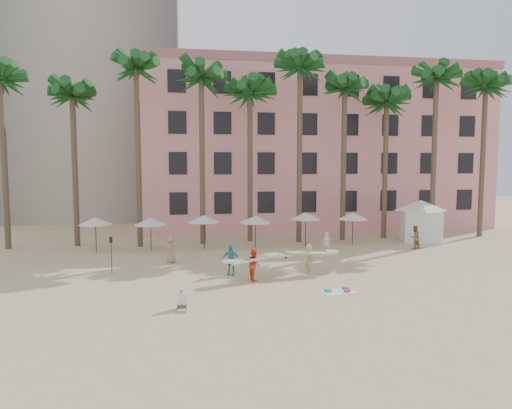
{
  "coord_description": "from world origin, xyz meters",
  "views": [
    {
      "loc": [
        -6.41,
        -22.4,
        6.61
      ],
      "look_at": [
        -1.97,
        6.0,
        4.0
      ],
      "focal_mm": 32.0,
      "sensor_mm": 36.0,
      "label": 1
    }
  ],
  "objects_px": {
    "cabana": "(420,217)",
    "carrier_white": "(254,263)",
    "pink_hotel": "(309,150)",
    "carrier_yellow": "(309,258)"
  },
  "relations": [
    {
      "from": "cabana",
      "to": "carrier_white",
      "type": "distance_m",
      "value": 19.23
    },
    {
      "from": "cabana",
      "to": "carrier_white",
      "type": "xyz_separation_m",
      "value": [
        -15.9,
        -10.76,
        -1.1
      ]
    },
    {
      "from": "pink_hotel",
      "to": "carrier_yellow",
      "type": "relative_size",
      "value": 11.46
    },
    {
      "from": "cabana",
      "to": "carrier_white",
      "type": "relative_size",
      "value": 1.73
    },
    {
      "from": "pink_hotel",
      "to": "cabana",
      "type": "xyz_separation_m",
      "value": [
        6.3,
        -12.61,
        -5.93
      ]
    },
    {
      "from": "cabana",
      "to": "carrier_yellow",
      "type": "distance_m",
      "value": 16.0
    },
    {
      "from": "cabana",
      "to": "carrier_yellow",
      "type": "relative_size",
      "value": 1.82
    },
    {
      "from": "carrier_white",
      "to": "cabana",
      "type": "bearing_deg",
      "value": 34.09
    },
    {
      "from": "cabana",
      "to": "pink_hotel",
      "type": "bearing_deg",
      "value": 116.56
    },
    {
      "from": "carrier_white",
      "to": "pink_hotel",
      "type": "bearing_deg",
      "value": 67.67
    }
  ]
}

